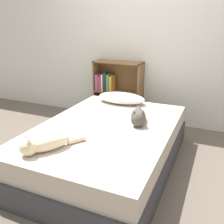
{
  "coord_description": "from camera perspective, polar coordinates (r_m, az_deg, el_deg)",
  "views": [
    {
      "loc": [
        0.98,
        -2.08,
        1.41
      ],
      "look_at": [
        0.0,
        0.14,
        0.54
      ],
      "focal_mm": 40.0,
      "sensor_mm": 36.0,
      "label": 1
    }
  ],
  "objects": [
    {
      "name": "ground_plane",
      "position": [
        2.7,
        -1.25,
        -11.78
      ],
      "size": [
        8.0,
        8.0,
        0.0
      ],
      "primitive_type": "plane",
      "color": "brown"
    },
    {
      "name": "pillow",
      "position": [
        3.2,
        2.14,
        3.22
      ],
      "size": [
        0.62,
        0.32,
        0.13
      ],
      "color": "white",
      "rests_on": "bed"
    },
    {
      "name": "bed",
      "position": [
        2.59,
        -1.29,
        -7.71
      ],
      "size": [
        1.31,
        1.92,
        0.44
      ],
      "color": "#333338",
      "rests_on": "ground_plane"
    },
    {
      "name": "bookshelf",
      "position": [
        3.75,
        1.0,
        5.26
      ],
      "size": [
        0.71,
        0.26,
        0.89
      ],
      "color": "brown",
      "rests_on": "ground_plane"
    },
    {
      "name": "cat_dark",
      "position": [
        2.59,
        6.02,
        -1.01
      ],
      "size": [
        0.26,
        0.55,
        0.17
      ],
      "rotation": [
        0.0,
        0.0,
        5.02
      ],
      "color": "#47423D",
      "rests_on": "bed"
    },
    {
      "name": "wall_back",
      "position": [
        3.63,
        8.43,
        16.99
      ],
      "size": [
        8.0,
        0.06,
        2.5
      ],
      "color": "silver",
      "rests_on": "ground_plane"
    },
    {
      "name": "cat_light",
      "position": [
        2.07,
        -15.35,
        -7.05
      ],
      "size": [
        0.36,
        0.49,
        0.16
      ],
      "rotation": [
        0.0,
        0.0,
        4.13
      ],
      "color": "beige",
      "rests_on": "bed"
    }
  ]
}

